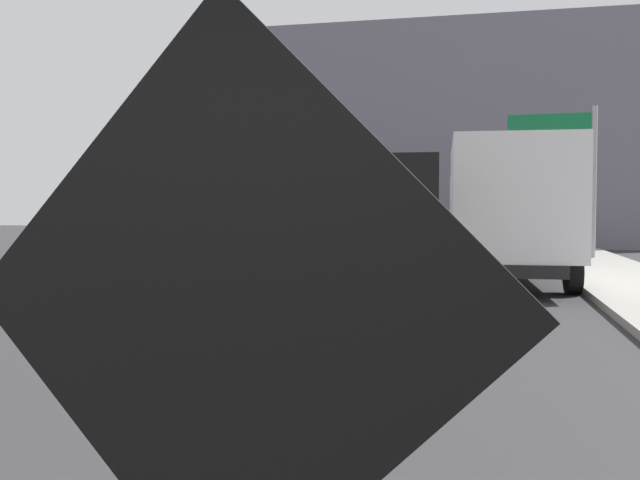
% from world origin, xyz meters
% --- Properties ---
extents(lane_center_stripe, '(0.14, 36.00, 0.01)m').
position_xyz_m(lane_center_stripe, '(0.00, 6.00, 0.00)').
color(lane_center_stripe, yellow).
rests_on(lane_center_stripe, ground).
extents(roadwork_sign, '(1.62, 0.24, 2.33)m').
position_xyz_m(roadwork_sign, '(0.89, 2.34, 1.47)').
color(roadwork_sign, '#593819').
rests_on(roadwork_sign, ground).
extents(arrow_board_trailer, '(1.60, 1.86, 2.70)m').
position_xyz_m(arrow_board_trailer, '(0.07, 12.69, 0.48)').
color(arrow_board_trailer, orange).
rests_on(arrow_board_trailer, ground).
extents(box_truck, '(2.92, 7.81, 3.17)m').
position_xyz_m(box_truck, '(2.13, 17.58, 1.75)').
color(box_truck, black).
rests_on(box_truck, ground).
extents(pickup_car, '(2.06, 5.07, 1.38)m').
position_xyz_m(pickup_car, '(-2.38, 12.22, 0.70)').
color(pickup_car, navy).
rests_on(pickup_car, ground).
extents(highway_guide_sign, '(2.79, 0.29, 5.00)m').
position_xyz_m(highway_guide_sign, '(4.35, 24.61, 3.42)').
color(highway_guide_sign, gray).
rests_on(highway_guide_sign, ground).
extents(far_building_block, '(18.47, 6.41, 9.94)m').
position_xyz_m(far_building_block, '(0.88, 34.58, 4.97)').
color(far_building_block, slate).
rests_on(far_building_block, ground).
extents(traffic_cone_mid_lane, '(0.36, 0.36, 0.64)m').
position_xyz_m(traffic_cone_mid_lane, '(-0.20, 6.66, 0.31)').
color(traffic_cone_mid_lane, black).
rests_on(traffic_cone_mid_lane, ground).
extents(traffic_cone_far_lane, '(0.36, 0.36, 0.68)m').
position_xyz_m(traffic_cone_far_lane, '(-0.25, 9.43, 0.33)').
color(traffic_cone_far_lane, black).
rests_on(traffic_cone_far_lane, ground).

